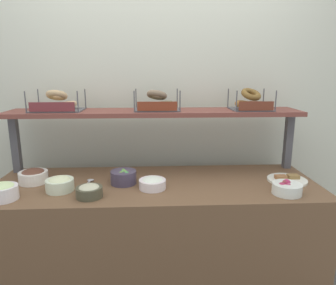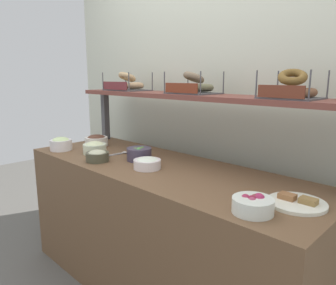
{
  "view_description": "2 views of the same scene",
  "coord_description": "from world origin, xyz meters",
  "px_view_note": "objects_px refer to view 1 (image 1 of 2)",
  "views": [
    {
      "loc": [
        -0.01,
        -1.85,
        1.55
      ],
      "look_at": [
        0.08,
        0.05,
        1.1
      ],
      "focal_mm": 32.85,
      "sensor_mm": 36.0,
      "label": 1
    },
    {
      "loc": [
        1.37,
        -1.32,
        1.39
      ],
      "look_at": [
        0.06,
        0.0,
        1.01
      ],
      "focal_mm": 34.36,
      "sensor_mm": 36.0,
      "label": 2
    }
  ],
  "objects_px": {
    "bowl_potato_salad": "(60,184)",
    "bowl_tuna_salad": "(89,191)",
    "bowl_beet_salad": "(287,188)",
    "serving_spoon_near_plate": "(89,182)",
    "bagel_basket_cinnamon_raisin": "(250,103)",
    "bowl_chocolate_spread": "(33,176)",
    "bowl_veggie_mix": "(124,177)",
    "bagel_basket_poppy": "(157,103)",
    "bowl_scallion_spread": "(3,191)",
    "bowl_cream_cheese": "(152,183)",
    "serving_plate_white": "(287,180)",
    "bagel_basket_plain": "(57,104)"
  },
  "relations": [
    {
      "from": "bowl_potato_salad",
      "to": "bowl_tuna_salad",
      "type": "bearing_deg",
      "value": -28.54
    },
    {
      "from": "bowl_beet_salad",
      "to": "serving_spoon_near_plate",
      "type": "distance_m",
      "value": 1.2
    },
    {
      "from": "bagel_basket_cinnamon_raisin",
      "to": "serving_spoon_near_plate",
      "type": "bearing_deg",
      "value": -167.13
    },
    {
      "from": "bowl_tuna_salad",
      "to": "bowl_potato_salad",
      "type": "bearing_deg",
      "value": 151.46
    },
    {
      "from": "bowl_beet_salad",
      "to": "serving_spoon_near_plate",
      "type": "xyz_separation_m",
      "value": [
        -1.18,
        0.23,
        -0.03
      ]
    },
    {
      "from": "bowl_chocolate_spread",
      "to": "bowl_veggie_mix",
      "type": "relative_size",
      "value": 1.1
    },
    {
      "from": "bowl_veggie_mix",
      "to": "bowl_potato_salad",
      "type": "distance_m",
      "value": 0.38
    },
    {
      "from": "bowl_tuna_salad",
      "to": "bagel_basket_poppy",
      "type": "relative_size",
      "value": 0.48
    },
    {
      "from": "bowl_veggie_mix",
      "to": "bowl_scallion_spread",
      "type": "height_order",
      "value": "bowl_scallion_spread"
    },
    {
      "from": "bowl_beet_salad",
      "to": "serving_spoon_near_plate",
      "type": "height_order",
      "value": "bowl_beet_salad"
    },
    {
      "from": "bagel_basket_cinnamon_raisin",
      "to": "bowl_cream_cheese",
      "type": "bearing_deg",
      "value": -152.78
    },
    {
      "from": "serving_plate_white",
      "to": "bowl_scallion_spread",
      "type": "bearing_deg",
      "value": -173.11
    },
    {
      "from": "bowl_veggie_mix",
      "to": "serving_plate_white",
      "type": "distance_m",
      "value": 1.05
    },
    {
      "from": "bowl_cream_cheese",
      "to": "bowl_tuna_salad",
      "type": "height_order",
      "value": "bowl_tuna_salad"
    },
    {
      "from": "bowl_cream_cheese",
      "to": "bowl_scallion_spread",
      "type": "xyz_separation_m",
      "value": [
        -0.82,
        -0.12,
        0.01
      ]
    },
    {
      "from": "bagel_basket_poppy",
      "to": "bagel_basket_plain",
      "type": "bearing_deg",
      "value": -179.73
    },
    {
      "from": "bagel_basket_plain",
      "to": "bagel_basket_poppy",
      "type": "distance_m",
      "value": 0.68
    },
    {
      "from": "bowl_beet_salad",
      "to": "bowl_scallion_spread",
      "type": "distance_m",
      "value": 1.6
    },
    {
      "from": "bowl_scallion_spread",
      "to": "serving_spoon_near_plate",
      "type": "distance_m",
      "value": 0.48
    },
    {
      "from": "bowl_chocolate_spread",
      "to": "bagel_basket_cinnamon_raisin",
      "type": "bearing_deg",
      "value": 8.37
    },
    {
      "from": "bagel_basket_cinnamon_raisin",
      "to": "bowl_tuna_salad",
      "type": "bearing_deg",
      "value": -155.91
    },
    {
      "from": "bowl_tuna_salad",
      "to": "bowl_scallion_spread",
      "type": "height_order",
      "value": "bowl_scallion_spread"
    },
    {
      "from": "bowl_tuna_salad",
      "to": "bowl_scallion_spread",
      "type": "bearing_deg",
      "value": -178.79
    },
    {
      "from": "bowl_chocolate_spread",
      "to": "bowl_tuna_salad",
      "type": "distance_m",
      "value": 0.47
    },
    {
      "from": "bowl_veggie_mix",
      "to": "serving_spoon_near_plate",
      "type": "bearing_deg",
      "value": 176.29
    },
    {
      "from": "bowl_beet_salad",
      "to": "serving_plate_white",
      "type": "bearing_deg",
      "value": 65.48
    },
    {
      "from": "bowl_chocolate_spread",
      "to": "bowl_scallion_spread",
      "type": "distance_m",
      "value": 0.27
    },
    {
      "from": "bowl_veggie_mix",
      "to": "bowl_scallion_spread",
      "type": "relative_size",
      "value": 1.01
    },
    {
      "from": "bagel_basket_poppy",
      "to": "bowl_potato_salad",
      "type": "bearing_deg",
      "value": -147.08
    },
    {
      "from": "bagel_basket_poppy",
      "to": "bowl_beet_salad",
      "type": "bearing_deg",
      "value": -33.6
    },
    {
      "from": "bowl_tuna_salad",
      "to": "bagel_basket_poppy",
      "type": "height_order",
      "value": "bagel_basket_poppy"
    },
    {
      "from": "bowl_cream_cheese",
      "to": "bagel_basket_plain",
      "type": "height_order",
      "value": "bagel_basket_plain"
    },
    {
      "from": "bowl_cream_cheese",
      "to": "serving_plate_white",
      "type": "bearing_deg",
      "value": 5.37
    },
    {
      "from": "bowl_potato_salad",
      "to": "bagel_basket_cinnamon_raisin",
      "type": "relative_size",
      "value": 0.58
    },
    {
      "from": "bowl_scallion_spread",
      "to": "serving_spoon_near_plate",
      "type": "height_order",
      "value": "bowl_scallion_spread"
    },
    {
      "from": "bowl_cream_cheese",
      "to": "serving_plate_white",
      "type": "distance_m",
      "value": 0.87
    },
    {
      "from": "bagel_basket_plain",
      "to": "bowl_tuna_salad",
      "type": "bearing_deg",
      "value": -59.23
    },
    {
      "from": "bowl_beet_salad",
      "to": "bowl_cream_cheese",
      "type": "bearing_deg",
      "value": 171.01
    },
    {
      "from": "serving_spoon_near_plate",
      "to": "bagel_basket_cinnamon_raisin",
      "type": "height_order",
      "value": "bagel_basket_cinnamon_raisin"
    },
    {
      "from": "bowl_tuna_salad",
      "to": "bowl_beet_salad",
      "type": "xyz_separation_m",
      "value": [
        1.13,
        -0.01,
        -0.0
      ]
    },
    {
      "from": "bowl_chocolate_spread",
      "to": "bagel_basket_cinnamon_raisin",
      "type": "xyz_separation_m",
      "value": [
        1.44,
        0.21,
        0.43
      ]
    },
    {
      "from": "bowl_scallion_spread",
      "to": "bagel_basket_poppy",
      "type": "height_order",
      "value": "bagel_basket_poppy"
    },
    {
      "from": "bowl_scallion_spread",
      "to": "serving_plate_white",
      "type": "relative_size",
      "value": 0.65
    },
    {
      "from": "bowl_chocolate_spread",
      "to": "bowl_tuna_salad",
      "type": "relative_size",
      "value": 1.19
    },
    {
      "from": "bowl_chocolate_spread",
      "to": "bagel_basket_plain",
      "type": "height_order",
      "value": "bagel_basket_plain"
    },
    {
      "from": "bowl_potato_salad",
      "to": "bowl_chocolate_spread",
      "type": "bearing_deg",
      "value": 144.5
    },
    {
      "from": "bagel_basket_poppy",
      "to": "bowl_chocolate_spread",
      "type": "bearing_deg",
      "value": -163.86
    },
    {
      "from": "serving_spoon_near_plate",
      "to": "bagel_basket_poppy",
      "type": "relative_size",
      "value": 0.57
    },
    {
      "from": "bowl_chocolate_spread",
      "to": "bowl_scallion_spread",
      "type": "xyz_separation_m",
      "value": [
        -0.07,
        -0.26,
        0.0
      ]
    },
    {
      "from": "bowl_veggie_mix",
      "to": "bowl_cream_cheese",
      "type": "relative_size",
      "value": 0.99
    }
  ]
}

